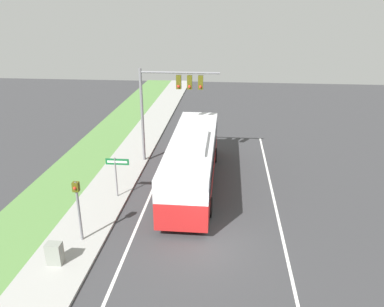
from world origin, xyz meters
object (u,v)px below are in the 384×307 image
object	(u,v)px
street_sign	(117,170)
signal_gantry	(167,96)
utility_cabinet	(55,253)
bus	(193,158)
pedestrian_signal	(78,202)

from	to	relation	value
street_sign	signal_gantry	bearing A→B (deg)	69.59
utility_cabinet	bus	bearing A→B (deg)	58.86
bus	signal_gantry	distance (m)	4.97
signal_gantry	utility_cabinet	xyz separation A→B (m)	(-3.08, -11.81, -4.19)
street_sign	utility_cabinet	bearing A→B (deg)	-99.06
bus	signal_gantry	world-z (taller)	signal_gantry
bus	signal_gantry	bearing A→B (deg)	120.47
pedestrian_signal	street_sign	xyz separation A→B (m)	(0.51, 4.41, -0.35)
street_sign	utility_cabinet	distance (m)	6.39
bus	street_sign	size ratio (longest dim) A/B	4.79
utility_cabinet	pedestrian_signal	bearing A→B (deg)	74.92
signal_gantry	street_sign	world-z (taller)	signal_gantry
pedestrian_signal	bus	bearing A→B (deg)	55.20
pedestrian_signal	utility_cabinet	xyz separation A→B (m)	(-0.48, -1.80, -1.50)
signal_gantry	street_sign	bearing A→B (deg)	-110.41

